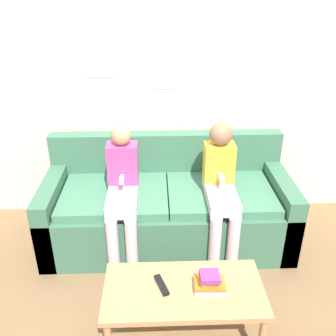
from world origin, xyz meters
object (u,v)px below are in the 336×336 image
(coffee_table, at_px, (184,294))
(person_left, at_px, (122,190))
(couch, at_px, (167,208))
(tv_remote, at_px, (161,285))
(person_right, at_px, (221,185))

(coffee_table, xyz_separation_m, person_left, (-0.42, 0.85, 0.25))
(couch, distance_m, person_left, 0.52)
(coffee_table, relative_size, person_left, 0.90)
(couch, bearing_deg, coffee_table, -86.64)
(coffee_table, bearing_deg, person_left, 116.46)
(coffee_table, xyz_separation_m, tv_remote, (-0.14, 0.02, 0.06))
(tv_remote, bearing_deg, person_right, 40.41)
(person_left, height_order, person_right, person_right)
(person_left, relative_size, person_right, 0.98)
(couch, bearing_deg, tv_remote, -94.02)
(couch, xyz_separation_m, tv_remote, (-0.07, -1.04, 0.12))
(couch, height_order, person_right, person_right)
(couch, xyz_separation_m, coffee_table, (0.06, -1.06, 0.06))
(couch, xyz_separation_m, person_right, (0.41, -0.21, 0.33))
(person_left, xyz_separation_m, person_right, (0.77, 0.01, 0.02))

